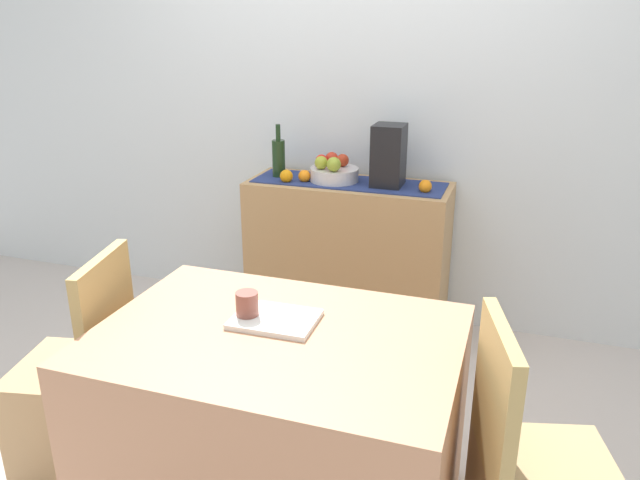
{
  "coord_description": "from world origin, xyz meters",
  "views": [
    {
      "loc": [
        0.91,
        -2.2,
        1.71
      ],
      "look_at": [
        0.05,
        0.35,
        0.73
      ],
      "focal_mm": 34.53,
      "sensor_mm": 36.0,
      "label": 1
    }
  ],
  "objects_px": {
    "coffee_cup": "(247,306)",
    "fruit_bowl": "(334,174)",
    "dining_table": "(279,428)",
    "wine_bottle": "(279,158)",
    "open_book": "(275,319)",
    "coffee_maker": "(389,156)",
    "chair_near_window": "(79,406)",
    "sideboard_console": "(348,257)"
  },
  "relations": [
    {
      "from": "coffee_cup",
      "to": "fruit_bowl",
      "type": "bearing_deg",
      "value": 95.6
    },
    {
      "from": "dining_table",
      "to": "coffee_cup",
      "type": "xyz_separation_m",
      "value": [
        -0.13,
        0.06,
        0.42
      ]
    },
    {
      "from": "fruit_bowl",
      "to": "wine_bottle",
      "type": "bearing_deg",
      "value": -180.0
    },
    {
      "from": "wine_bottle",
      "to": "open_book",
      "type": "relative_size",
      "value": 1.06
    },
    {
      "from": "coffee_maker",
      "to": "chair_near_window",
      "type": "distance_m",
      "value": 1.88
    },
    {
      "from": "coffee_cup",
      "to": "coffee_maker",
      "type": "bearing_deg",
      "value": 83.75
    },
    {
      "from": "fruit_bowl",
      "to": "chair_near_window",
      "type": "distance_m",
      "value": 1.71
    },
    {
      "from": "sideboard_console",
      "to": "coffee_maker",
      "type": "distance_m",
      "value": 0.63
    },
    {
      "from": "fruit_bowl",
      "to": "coffee_maker",
      "type": "height_order",
      "value": "coffee_maker"
    },
    {
      "from": "wine_bottle",
      "to": "dining_table",
      "type": "relative_size",
      "value": 0.25
    },
    {
      "from": "open_book",
      "to": "chair_near_window",
      "type": "distance_m",
      "value": 0.95
    },
    {
      "from": "dining_table",
      "to": "coffee_maker",
      "type": "bearing_deg",
      "value": 88.98
    },
    {
      "from": "fruit_bowl",
      "to": "coffee_maker",
      "type": "bearing_deg",
      "value": 0.0
    },
    {
      "from": "fruit_bowl",
      "to": "sideboard_console",
      "type": "bearing_deg",
      "value": 0.0
    },
    {
      "from": "coffee_maker",
      "to": "sideboard_console",
      "type": "bearing_deg",
      "value": 180.0
    },
    {
      "from": "wine_bottle",
      "to": "open_book",
      "type": "distance_m",
      "value": 1.54
    },
    {
      "from": "sideboard_console",
      "to": "dining_table",
      "type": "distance_m",
      "value": 1.5
    },
    {
      "from": "coffee_cup",
      "to": "chair_near_window",
      "type": "distance_m",
      "value": 0.9
    },
    {
      "from": "open_book",
      "to": "coffee_cup",
      "type": "relative_size",
      "value": 2.78
    },
    {
      "from": "open_book",
      "to": "coffee_cup",
      "type": "distance_m",
      "value": 0.1
    },
    {
      "from": "fruit_bowl",
      "to": "coffee_cup",
      "type": "height_order",
      "value": "fruit_bowl"
    },
    {
      "from": "coffee_maker",
      "to": "chair_near_window",
      "type": "xyz_separation_m",
      "value": [
        -0.88,
        -1.48,
        -0.76
      ]
    },
    {
      "from": "sideboard_console",
      "to": "coffee_cup",
      "type": "relative_size",
      "value": 10.97
    },
    {
      "from": "open_book",
      "to": "coffee_maker",
      "type": "bearing_deg",
      "value": 86.37
    },
    {
      "from": "fruit_bowl",
      "to": "coffee_cup",
      "type": "relative_size",
      "value": 2.61
    },
    {
      "from": "open_book",
      "to": "chair_near_window",
      "type": "height_order",
      "value": "chair_near_window"
    },
    {
      "from": "coffee_maker",
      "to": "coffee_cup",
      "type": "bearing_deg",
      "value": -96.25
    },
    {
      "from": "sideboard_console",
      "to": "wine_bottle",
      "type": "bearing_deg",
      "value": -180.0
    },
    {
      "from": "chair_near_window",
      "to": "dining_table",
      "type": "bearing_deg",
      "value": -0.23
    },
    {
      "from": "coffee_maker",
      "to": "dining_table",
      "type": "bearing_deg",
      "value": -91.02
    },
    {
      "from": "coffee_maker",
      "to": "dining_table",
      "type": "distance_m",
      "value": 1.62
    },
    {
      "from": "sideboard_console",
      "to": "fruit_bowl",
      "type": "relative_size",
      "value": 4.2
    },
    {
      "from": "dining_table",
      "to": "coffee_cup",
      "type": "bearing_deg",
      "value": 156.49
    },
    {
      "from": "coffee_maker",
      "to": "open_book",
      "type": "relative_size",
      "value": 1.17
    },
    {
      "from": "wine_bottle",
      "to": "chair_near_window",
      "type": "height_order",
      "value": "wine_bottle"
    },
    {
      "from": "dining_table",
      "to": "chair_near_window",
      "type": "xyz_separation_m",
      "value": [
        -0.86,
        0.0,
        -0.1
      ]
    },
    {
      "from": "sideboard_console",
      "to": "coffee_maker",
      "type": "relative_size",
      "value": 3.37
    },
    {
      "from": "fruit_bowl",
      "to": "chair_near_window",
      "type": "relative_size",
      "value": 0.29
    },
    {
      "from": "fruit_bowl",
      "to": "coffee_cup",
      "type": "xyz_separation_m",
      "value": [
        0.14,
        -1.43,
        -0.11
      ]
    },
    {
      "from": "sideboard_console",
      "to": "coffee_maker",
      "type": "bearing_deg",
      "value": 0.0
    },
    {
      "from": "coffee_maker",
      "to": "coffee_cup",
      "type": "distance_m",
      "value": 1.45
    },
    {
      "from": "coffee_maker",
      "to": "coffee_cup",
      "type": "height_order",
      "value": "coffee_maker"
    }
  ]
}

